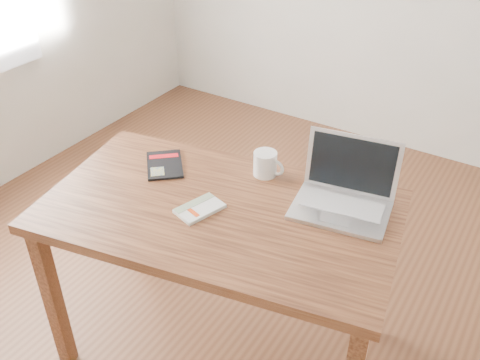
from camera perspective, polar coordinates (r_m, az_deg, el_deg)
The scene contains 6 objects.
room at distance 1.67m, azimuth 1.47°, elevation 14.99°, with size 4.04×4.04×2.70m.
desk at distance 1.97m, azimuth -2.17°, elevation -4.97°, with size 1.38×0.94×0.75m.
white_guidebook at distance 1.90m, azimuth -4.33°, elevation -3.07°, with size 0.15×0.19×0.01m.
black_guidebook at distance 2.16m, azimuth -8.06°, elevation 1.63°, with size 0.24×0.25×0.01m.
laptop at distance 1.93m, azimuth 11.09°, elevation -1.41°, with size 0.37×0.32×0.24m.
coffee_mug at distance 2.06m, azimuth 2.77°, elevation 1.77°, with size 0.13×0.09×0.10m.
Camera 1 is at (0.74, -1.36, 1.90)m, focal length 40.00 mm.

